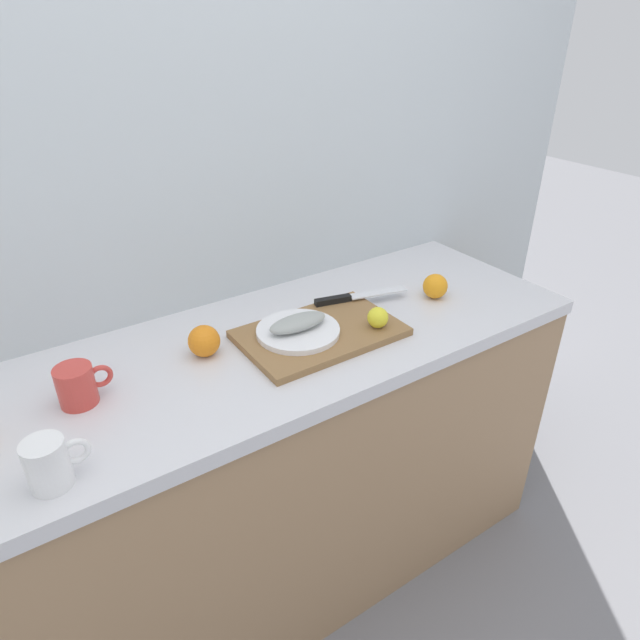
# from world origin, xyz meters

# --- Properties ---
(ground_plane) EXTENTS (12.00, 12.00, 0.00)m
(ground_plane) POSITION_xyz_m (0.00, 0.00, 0.00)
(ground_plane) COLOR slate
(back_wall) EXTENTS (3.20, 0.05, 2.50)m
(back_wall) POSITION_xyz_m (0.00, 0.33, 1.25)
(back_wall) COLOR silver
(back_wall) RESTS_ON ground_plane
(kitchen_counter) EXTENTS (2.00, 0.60, 0.90)m
(kitchen_counter) POSITION_xyz_m (0.00, 0.00, 0.45)
(kitchen_counter) COLOR #9E7A56
(kitchen_counter) RESTS_ON ground_plane
(cutting_board) EXTENTS (0.43, 0.27, 0.02)m
(cutting_board) POSITION_xyz_m (0.25, -0.04, 0.91)
(cutting_board) COLOR olive
(cutting_board) RESTS_ON kitchen_counter
(white_plate) EXTENTS (0.22, 0.22, 0.01)m
(white_plate) POSITION_xyz_m (0.19, -0.02, 0.93)
(white_plate) COLOR white
(white_plate) RESTS_ON cutting_board
(fish_fillet) EXTENTS (0.17, 0.07, 0.04)m
(fish_fillet) POSITION_xyz_m (0.19, -0.02, 0.95)
(fish_fillet) COLOR #999E99
(fish_fillet) RESTS_ON white_plate
(chef_knife) EXTENTS (0.29, 0.10, 0.02)m
(chef_knife) POSITION_xyz_m (0.42, 0.05, 0.93)
(chef_knife) COLOR silver
(chef_knife) RESTS_ON cutting_board
(lemon_0) EXTENTS (0.06, 0.06, 0.06)m
(lemon_0) POSITION_xyz_m (0.39, -0.11, 0.95)
(lemon_0) COLOR yellow
(lemon_0) RESTS_ON cutting_board
(coffee_mug_0) EXTENTS (0.12, 0.08, 0.10)m
(coffee_mug_0) POSITION_xyz_m (-0.46, -0.21, 0.95)
(coffee_mug_0) COLOR white
(coffee_mug_0) RESTS_ON kitchen_counter
(coffee_mug_1) EXTENTS (0.12, 0.08, 0.09)m
(coffee_mug_1) POSITION_xyz_m (-0.36, 0.02, 0.95)
(coffee_mug_1) COLOR #CC3F38
(coffee_mug_1) RESTS_ON kitchen_counter
(orange_0) EXTENTS (0.08, 0.08, 0.08)m
(orange_0) POSITION_xyz_m (-0.05, 0.05, 0.94)
(orange_0) COLOR orange
(orange_0) RESTS_ON kitchen_counter
(orange_3) EXTENTS (0.08, 0.08, 0.08)m
(orange_3) POSITION_xyz_m (0.67, -0.04, 0.94)
(orange_3) COLOR orange
(orange_3) RESTS_ON kitchen_counter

